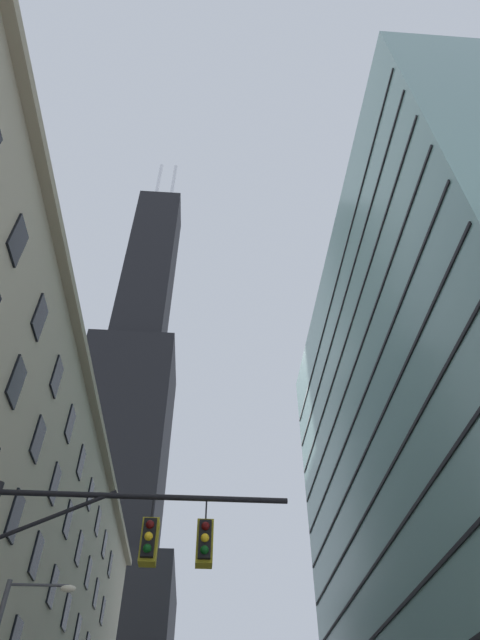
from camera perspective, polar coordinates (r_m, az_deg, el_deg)
name	(u,v)px	position (r m, az deg, el deg)	size (l,w,h in m)	color
dark_skyscraper	(110,497)	(119.22, -13.56, -17.75)	(29.32, 29.32, 182.36)	black
glass_office_midrise	(473,451)	(51.84, 23.38, -12.60)	(19.96, 49.58, 50.82)	gray
traffic_signal_mast	(96,579)	(13.77, -14.94, -24.91)	(7.37, 0.63, 7.54)	black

